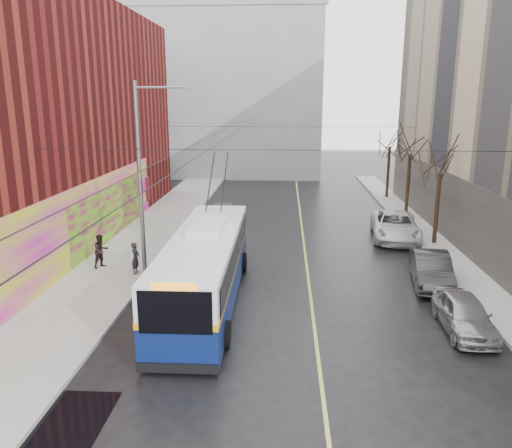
{
  "coord_description": "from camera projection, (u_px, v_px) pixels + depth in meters",
  "views": [
    {
      "loc": [
        0.33,
        -12.26,
        8.2
      ],
      "look_at": [
        -1.01,
        10.78,
        2.41
      ],
      "focal_mm": 35.0,
      "sensor_mm": 36.0,
      "label": 1
    }
  ],
  "objects": [
    {
      "name": "puddle",
      "position": [
        67.0,
        423.0,
        13.0
      ],
      "size": [
        2.0,
        2.88,
        0.01
      ],
      "primitive_type": "cube",
      "color": "black",
      "rests_on": "ground"
    },
    {
      "name": "sidewalk_right",
      "position": [
        457.0,
        266.0,
        24.98
      ],
      "size": [
        2.0,
        60.0,
        0.15
      ],
      "primitive_type": "cube",
      "color": "gray",
      "rests_on": "ground"
    },
    {
      "name": "following_car",
      "position": [
        222.0,
        216.0,
        32.61
      ],
      "size": [
        2.27,
        4.87,
        1.61
      ],
      "primitive_type": "imported",
      "rotation": [
        0.0,
        0.0,
        0.08
      ],
      "color": "#A4A3A8",
      "rests_on": "ground"
    },
    {
      "name": "trolleybus",
      "position": [
        205.0,
        267.0,
        20.35
      ],
      "size": [
        2.84,
        11.91,
        5.62
      ],
      "rotation": [
        0.0,
        0.0,
        0.01
      ],
      "color": "#0A1850",
      "rests_on": "ground"
    },
    {
      "name": "parked_car_a",
      "position": [
        464.0,
        314.0,
        18.0
      ],
      "size": [
        1.65,
        3.95,
        1.34
      ],
      "primitive_type": "imported",
      "rotation": [
        0.0,
        0.0,
        -0.02
      ],
      "color": "#9B9A9F",
      "rests_on": "ground"
    },
    {
      "name": "building_far",
      "position": [
        229.0,
        92.0,
        55.6
      ],
      "size": [
        20.5,
        12.1,
        18.0
      ],
      "color": "gray",
      "rests_on": "ground"
    },
    {
      "name": "pigeons_flying",
      "position": [
        219.0,
        123.0,
        21.71
      ],
      "size": [
        3.96,
        2.37,
        1.75
      ],
      "color": "slate"
    },
    {
      "name": "parked_car_c",
      "position": [
        395.0,
        226.0,
        29.98
      ],
      "size": [
        3.28,
        6.02,
        1.6
      ],
      "primitive_type": "imported",
      "rotation": [
        0.0,
        0.0,
        -0.11
      ],
      "color": "silver",
      "rests_on": "ground"
    },
    {
      "name": "sidewalk_left",
      "position": [
        124.0,
        260.0,
        25.94
      ],
      "size": [
        4.0,
        60.0,
        0.15
      ],
      "primitive_type": "cube",
      "color": "gray",
      "rests_on": "ground"
    },
    {
      "name": "lane_line",
      "position": [
        305.0,
        253.0,
        27.36
      ],
      "size": [
        0.12,
        50.0,
        0.01
      ],
      "primitive_type": "cube",
      "color": "#BFB74C",
      "rests_on": "ground"
    },
    {
      "name": "tree_near",
      "position": [
        441.0,
        159.0,
        27.66
      ],
      "size": [
        3.2,
        3.2,
        6.4
      ],
      "color": "black",
      "rests_on": "ground"
    },
    {
      "name": "tree_far",
      "position": [
        390.0,
        137.0,
        41.18
      ],
      "size": [
        3.2,
        3.2,
        6.57
      ],
      "color": "black",
      "rests_on": "ground"
    },
    {
      "name": "ground",
      "position": [
        270.0,
        402.0,
        13.89
      ],
      "size": [
        140.0,
        140.0,
        0.0
      ],
      "primitive_type": "plane",
      "color": "black",
      "rests_on": "ground"
    },
    {
      "name": "tree_mid",
      "position": [
        411.0,
        143.0,
        34.37
      ],
      "size": [
        3.2,
        3.2,
        6.68
      ],
      "color": "black",
      "rests_on": "ground"
    },
    {
      "name": "streetlight_pole",
      "position": [
        143.0,
        175.0,
        22.74
      ],
      "size": [
        2.65,
        0.6,
        9.0
      ],
      "color": "slate",
      "rests_on": "ground"
    },
    {
      "name": "pedestrian_a",
      "position": [
        136.0,
        258.0,
        23.55
      ],
      "size": [
        0.4,
        0.58,
        1.52
      ],
      "primitive_type": "imported",
      "rotation": [
        0.0,
        0.0,
        1.51
      ],
      "color": "black",
      "rests_on": "sidewalk_left"
    },
    {
      "name": "pedestrian_b",
      "position": [
        101.0,
        251.0,
        24.39
      ],
      "size": [
        0.98,
        1.03,
        1.67
      ],
      "primitive_type": "imported",
      "rotation": [
        0.0,
        0.0,
        0.98
      ],
      "color": "black",
      "rests_on": "sidewalk_left"
    },
    {
      "name": "catenary_wires",
      "position": [
        232.0,
        137.0,
        26.81
      ],
      "size": [
        18.0,
        60.0,
        0.22
      ],
      "color": "black"
    },
    {
      "name": "parked_car_b",
      "position": [
        431.0,
        269.0,
        22.51
      ],
      "size": [
        2.14,
        4.61,
        1.46
      ],
      "primitive_type": "imported",
      "rotation": [
        0.0,
        0.0,
        -0.14
      ],
      "color": "#29292C",
      "rests_on": "ground"
    }
  ]
}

